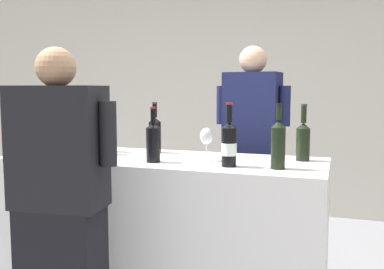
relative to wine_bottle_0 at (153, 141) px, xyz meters
name	(u,v)px	position (x,y,z in m)	size (l,w,h in m)	color
wall_back	(248,90)	(-0.01, 2.76, 0.28)	(8.00, 0.10, 2.80)	beige
counter	(163,238)	(-0.01, 0.16, -0.62)	(1.95, 0.68, 1.00)	white
wine_bottle_0	(153,141)	(0.00, 0.00, 0.00)	(0.08, 0.08, 0.32)	black
wine_bottle_1	(303,140)	(0.81, 0.33, 0.00)	(0.08, 0.08, 0.33)	black
wine_bottle_2	(278,143)	(0.71, 0.02, 0.02)	(0.08, 0.08, 0.34)	black
wine_bottle_3	(105,137)	(-0.41, 0.17, -0.01)	(0.07, 0.07, 0.32)	black
wine_bottle_4	(108,134)	(-0.46, 0.29, 0.00)	(0.07, 0.07, 0.33)	black
wine_bottle_5	(229,144)	(0.45, 0.00, 0.00)	(0.08, 0.08, 0.35)	black
wine_bottle_6	(155,134)	(-0.14, 0.35, 0.01)	(0.08, 0.08, 0.33)	black
wine_glass	(206,138)	(0.27, 0.15, 0.02)	(0.08, 0.08, 0.19)	silver
ice_bucket	(79,135)	(-0.68, 0.28, -0.01)	(0.20, 0.20, 0.21)	silver
person_server	(251,167)	(0.40, 0.87, -0.27)	(0.55, 0.27, 1.73)	black
person_guest	(61,220)	(-0.26, -0.53, -0.34)	(0.59, 0.28, 1.62)	black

